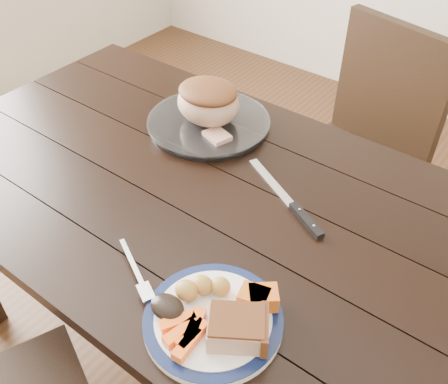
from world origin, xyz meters
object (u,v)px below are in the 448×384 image
Objects in this scene: dinner_plate at (213,321)px; fork at (137,274)px; dining_table at (204,217)px; chair_far at (360,144)px; serving_platter at (209,124)px; pork_slice at (237,328)px; roast_joint at (208,103)px; carving_knife at (297,210)px.

dinner_plate is 0.19m from fork.
dining_table is 1.73× the size of chair_far.
chair_far is at bearing 98.39° from dinner_plate.
pork_slice is at bearing -46.85° from serving_platter.
chair_far is at bearing 114.02° from fork.
serving_platter is (-0.43, 0.52, 0.00)m from dinner_plate.
roast_joint is at bearing 126.42° from dining_table.
chair_far is at bearing 61.05° from roast_joint.
fork is 0.91× the size of roast_joint.
fork reaches higher than dinner_plate.
pork_slice is (0.06, -0.00, 0.04)m from dinner_plate.
fork is 0.41m from carving_knife.
pork_slice reaches higher than fork.
dining_table is 4.64× the size of serving_platter.
dining_table is 8.71× the size of roast_joint.
dining_table is 0.45m from pork_slice.
chair_far is 0.65m from roast_joint.
roast_joint is at bearing 129.76° from dinner_plate.
dinner_plate is 0.77× the size of serving_platter.
serving_platter reaches higher than carving_knife.
roast_joint is (-0.49, 0.52, 0.03)m from pork_slice.
roast_joint is at bearing 133.15° from pork_slice.
roast_joint reaches higher than serving_platter.
dinner_plate is (0.15, -1.02, 0.23)m from chair_far.
pork_slice is at bearing 27.97° from fork.
carving_knife is (0.15, 0.38, -0.01)m from fork.
dinner_plate reaches higher than dining_table.
roast_joint reaches higher than fork.
pork_slice reaches higher than carving_knife.
serving_platter is at bearing -174.87° from carving_knife.
serving_platter is at bearing 74.90° from chair_far.
dinner_plate is (0.26, -0.29, 0.10)m from dining_table.
roast_joint reaches higher than dining_table.
dinner_plate is 0.90× the size of carving_knife.
pork_slice reaches higher than serving_platter.
serving_platter is 0.42m from carving_knife.
pork_slice is (0.32, -0.29, 0.14)m from dining_table.
dinner_plate is at bearing -57.72° from carving_knife.
chair_far is 1.07m from fork.
chair_far is at bearing 101.54° from pork_slice.
serving_platter is 3.35× the size of pork_slice.
fork is (-0.25, -0.01, -0.02)m from pork_slice.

